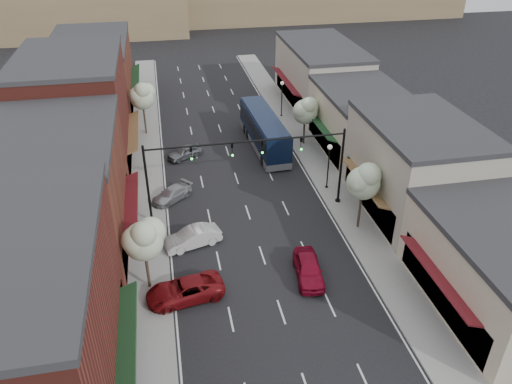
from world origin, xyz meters
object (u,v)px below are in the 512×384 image
lamp_post_far (282,93)px  parked_car_a (185,290)px  tree_left_near (144,238)px  coach_bus (264,130)px  lamp_post_near (329,159)px  tree_right_far (306,110)px  tree_right_near (364,180)px  signal_mast_left (177,171)px  parked_car_c (172,194)px  red_hatchback (308,269)px  parked_car_d (185,152)px  parked_car_b (192,238)px  tree_left_far (142,95)px  signal_mast_right (315,158)px

lamp_post_far → parked_car_a: bearing=-115.0°
tree_left_near → coach_bus: (12.25, 20.30, -2.32)m
lamp_post_near → tree_right_far: bearing=86.7°
parked_car_a → tree_right_near: bearing=101.2°
tree_right_near → coach_bus: tree_right_near is taller
signal_mast_left → parked_car_c: (-0.58, 3.25, -4.04)m
tree_left_near → red_hatchback: (10.90, -0.98, -3.46)m
tree_right_near → coach_bus: bearing=104.9°
tree_left_near → tree_right_near: bearing=13.5°
parked_car_d → parked_car_b: bearing=-30.2°
tree_right_far → tree_left_far: 17.66m
tree_right_near → parked_car_a: size_ratio=1.16×
lamp_post_near → parked_car_c: bearing=176.9°
parked_car_a → red_hatchback: bearing=83.5°
lamp_post_far → tree_right_far: bearing=-86.1°
signal_mast_right → tree_left_far: size_ratio=1.34×
signal_mast_right → coach_bus: (-1.62, 12.25, -2.73)m
tree_left_far → coach_bus: 13.78m
parked_car_a → tree_right_far: bearing=136.6°
tree_left_near → parked_car_b: bearing=52.9°
lamp_post_near → parked_car_a: 18.42m
coach_bus → red_hatchback: bearing=-96.2°
lamp_post_far → tree_left_near: bearing=-119.8°
signal_mast_right → parked_car_b: 11.90m
tree_left_near → red_hatchback: 11.48m
tree_right_far → red_hatchback: size_ratio=1.21×
signal_mast_left → red_hatchback: signal_mast_left is taller
parked_car_a → parked_car_b: (0.99, 5.78, 0.01)m
lamp_post_far → parked_car_d: lamp_post_far is taller
tree_right_near → parked_car_a: tree_right_near is taller
tree_right_near → red_hatchback: tree_right_near is taller
parked_car_b → parked_car_c: bearing=173.8°
tree_left_far → parked_car_b: size_ratio=1.39×
red_hatchback → signal_mast_right: bearing=78.3°
tree_right_far → red_hatchback: bearing=-105.2°
tree_right_far → coach_bus: tree_right_far is taller
tree_right_far → parked_car_b: size_ratio=1.23×
tree_right_far → parked_car_d: (-12.81, -0.63, -3.36)m
signal_mast_right → lamp_post_far: (2.18, 20.00, -1.62)m
tree_right_far → lamp_post_near: tree_right_far is taller
tree_left_near → lamp_post_near: size_ratio=1.28×
tree_left_near → lamp_post_near: tree_left_near is taller
signal_mast_right → signal_mast_left: same height
coach_bus → lamp_post_far: bearing=61.3°
tree_right_near → parked_car_d: bearing=129.8°
tree_right_far → parked_car_c: bearing=-149.1°
parked_car_a → parked_car_b: size_ratio=1.17×
signal_mast_right → parked_car_d: size_ratio=2.20×
parked_car_c → tree_right_near: bearing=23.2°
tree_right_near → parked_car_b: size_ratio=1.35×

